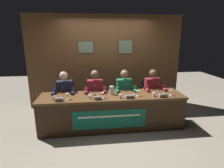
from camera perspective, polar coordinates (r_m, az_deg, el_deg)
ground_plane at (r=4.36m, az=0.00°, el=-12.86°), size 12.00×12.00×0.00m
wall_back_panelled at (r=5.34m, az=-1.93°, el=6.99°), size 4.38×0.14×2.60m
conference_table at (r=4.05m, az=0.17°, el=-7.09°), size 3.18×0.79×0.75m
chair_far_left at (r=4.72m, az=-14.08°, el=-5.28°), size 0.44×0.44×0.90m
panelist_far_left at (r=4.45m, az=-14.59°, el=-2.79°), size 0.51×0.48×1.23m
nameplate_far_left at (r=3.81m, az=-16.09°, el=-4.64°), size 0.17×0.06×0.08m
juice_glass_far_left at (r=3.89m, az=-13.72°, el=-3.35°), size 0.06×0.06×0.12m
water_cup_far_left at (r=3.92m, az=-17.58°, el=-4.24°), size 0.06×0.06×0.08m
microphone_far_left at (r=4.02m, az=-15.29°, el=-3.06°), size 0.06×0.17×0.22m
chair_center_left at (r=4.69m, az=-5.28°, el=-5.04°), size 0.44×0.44×0.90m
panelist_center_left at (r=4.41m, az=-5.27°, el=-2.52°), size 0.51×0.48×1.23m
nameplate_center_left at (r=3.77m, az=-4.38°, el=-4.30°), size 0.16×0.06×0.08m
juice_glass_center_left at (r=3.85m, az=-2.98°, el=-3.15°), size 0.06×0.06×0.12m
water_cup_center_left at (r=3.84m, az=-6.88°, el=-4.00°), size 0.06×0.06×0.08m
microphone_center_left at (r=4.03m, az=-5.32°, el=-2.55°), size 0.06×0.17×0.22m
chair_center_right at (r=4.76m, az=3.45°, el=-4.69°), size 0.44×0.44×0.90m
panelist_center_right at (r=4.49m, az=3.97°, el=-2.19°), size 0.51×0.48×1.23m
nameplate_center_right at (r=3.85m, az=5.65°, el=-3.92°), size 0.19×0.06×0.08m
juice_glass_center_right at (r=4.01m, az=7.98°, el=-2.54°), size 0.06×0.06×0.12m
water_cup_center_right at (r=3.86m, az=2.51°, el=-3.85°), size 0.06×0.06×0.08m
microphone_center_right at (r=4.08m, az=4.64°, el=-2.32°), size 0.06×0.17×0.22m
chair_far_right at (r=4.94m, az=11.72°, el=-4.26°), size 0.44×0.44×0.90m
panelist_far_right at (r=4.68m, az=12.66°, el=-1.82°), size 0.51×0.48×1.23m
nameplate_far_right at (r=4.06m, az=15.71°, el=-3.42°), size 0.18×0.06×0.08m
juice_glass_far_right at (r=4.22m, az=17.86°, el=-2.24°), size 0.06×0.06×0.12m
water_cup_far_right at (r=4.05m, az=12.86°, el=-3.30°), size 0.06×0.06×0.08m
microphone_far_right at (r=4.29m, az=14.78°, el=-1.92°), size 0.06×0.17×0.22m
water_pitcher_central at (r=4.08m, az=-0.04°, el=-1.95°), size 0.15×0.10×0.21m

